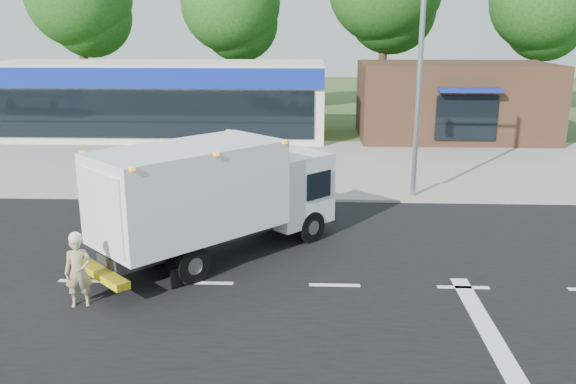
% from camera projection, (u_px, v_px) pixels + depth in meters
% --- Properties ---
extents(ground, '(120.00, 120.00, 0.00)m').
position_uv_depth(ground, '(335.00, 286.00, 14.33)').
color(ground, '#385123').
rests_on(ground, ground).
extents(road_asphalt, '(60.00, 14.00, 0.02)m').
position_uv_depth(road_asphalt, '(335.00, 286.00, 14.33)').
color(road_asphalt, black).
rests_on(road_asphalt, ground).
extents(sidewalk, '(60.00, 2.40, 0.12)m').
position_uv_depth(sidewalk, '(327.00, 192.00, 22.22)').
color(sidewalk, gray).
rests_on(sidewalk, ground).
extents(parking_apron, '(60.00, 9.00, 0.02)m').
position_uv_depth(parking_apron, '(325.00, 159.00, 27.82)').
color(parking_apron, gray).
rests_on(parking_apron, ground).
extents(lane_markings, '(55.20, 7.00, 0.01)m').
position_uv_depth(lane_markings, '(400.00, 312.00, 12.97)').
color(lane_markings, silver).
rests_on(lane_markings, road_asphalt).
extents(ems_box_truck, '(6.40, 6.51, 3.10)m').
position_uv_depth(ems_box_truck, '(215.00, 192.00, 15.66)').
color(ems_box_truck, black).
rests_on(ems_box_truck, ground).
extents(emergency_worker, '(0.66, 0.52, 1.70)m').
position_uv_depth(emergency_worker, '(78.00, 270.00, 13.11)').
color(emergency_worker, tan).
rests_on(emergency_worker, ground).
extents(retail_strip_mall, '(18.00, 6.20, 4.00)m').
position_uv_depth(retail_strip_mall, '(159.00, 99.00, 33.36)').
color(retail_strip_mall, beige).
rests_on(retail_strip_mall, ground).
extents(brown_storefront, '(10.00, 6.70, 4.00)m').
position_uv_depth(brown_storefront, '(453.00, 101.00, 32.78)').
color(brown_storefront, '#382316').
rests_on(brown_storefront, ground).
extents(traffic_signal_pole, '(3.51, 0.25, 8.00)m').
position_uv_depth(traffic_signal_pole, '(401.00, 56.00, 20.26)').
color(traffic_signal_pole, gray).
rests_on(traffic_signal_pole, ground).
extents(background_trees, '(36.77, 7.39, 12.10)m').
position_uv_depth(background_trees, '(310.00, 2.00, 39.55)').
color(background_trees, '#332114').
rests_on(background_trees, ground).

